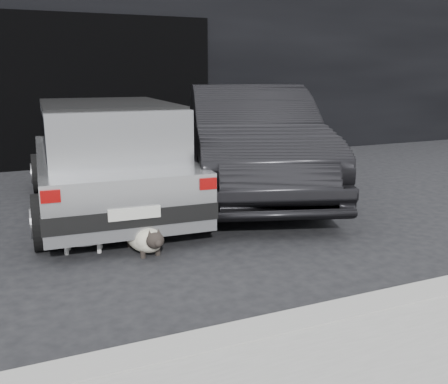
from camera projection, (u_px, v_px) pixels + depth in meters
name	position (u px, v px, depth m)	size (l,w,h in m)	color
ground	(81.00, 236.00, 5.11)	(80.00, 80.00, 0.00)	black
building_facade	(80.00, 29.00, 10.26)	(34.00, 4.00, 5.00)	black
garage_opening	(101.00, 91.00, 8.75)	(4.00, 0.10, 2.60)	black
curb	(301.00, 326.00, 3.17)	(18.00, 0.25, 0.12)	gray
silver_hatchback	(107.00, 152.00, 5.87)	(1.91, 3.61, 1.30)	#B1B3B6
second_car	(249.00, 139.00, 6.88)	(1.55, 4.43, 1.46)	black
cat_siamese	(145.00, 239.00, 4.60)	(0.35, 0.85, 0.30)	beige
cat_white	(87.00, 234.00, 4.63)	(0.73, 0.37, 0.35)	silver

